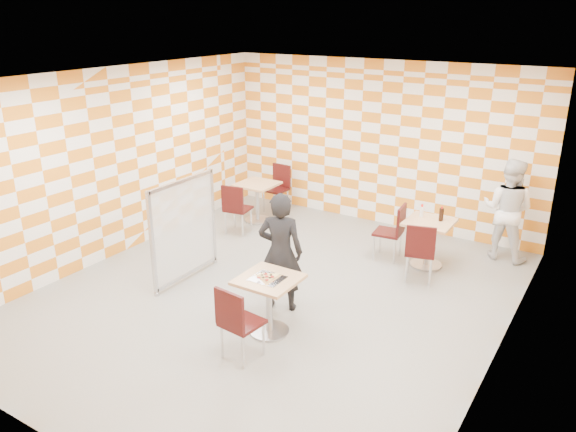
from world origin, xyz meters
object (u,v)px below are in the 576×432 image
object	(u,v)px
second_table	(428,236)
soda_bottle	(441,214)
chair_second_front	(420,248)
chair_empty_far	(279,184)
man_dark	(280,252)
chair_empty_near	(235,205)
sport_bottle	(422,211)
chair_second_side	(394,228)
chair_main_front	(236,319)
partition	(184,229)
man_white	(507,209)
main_table	(269,296)
empty_table	(257,195)

from	to	relation	value
second_table	soda_bottle	size ratio (longest dim) A/B	3.26
chair_second_front	soda_bottle	world-z (taller)	soda_bottle
chair_empty_far	man_dark	distance (m)	3.97
chair_empty_near	sport_bottle	distance (m)	3.24
chair_empty_near	soda_bottle	bearing A→B (deg)	10.33
chair_second_front	chair_second_side	distance (m)	0.85
chair_main_front	partition	world-z (taller)	partition
man_white	soda_bottle	size ratio (longest dim) A/B	7.19
chair_empty_near	chair_empty_far	distance (m)	1.50
main_table	chair_second_front	bearing A→B (deg)	64.51
second_table	sport_bottle	xyz separation A→B (m)	(-0.18, 0.13, 0.33)
chair_main_front	man_dark	bearing A→B (deg)	100.87
chair_empty_near	man_white	world-z (taller)	man_white
sport_bottle	chair_second_side	bearing A→B (deg)	-151.30
chair_empty_near	main_table	bearing A→B (deg)	-45.93
chair_empty_far	sport_bottle	size ratio (longest dim) A/B	4.62
chair_empty_near	partition	xyz separation A→B (m)	(0.45, -1.81, 0.25)
second_table	chair_empty_far	bearing A→B (deg)	164.06
second_table	man_white	xyz separation A→B (m)	(0.94, 0.96, 0.32)
man_dark	second_table	bearing A→B (deg)	-138.91
chair_empty_near	man_dark	bearing A→B (deg)	-40.46
second_table	chair_main_front	world-z (taller)	chair_main_front
chair_empty_far	partition	xyz separation A→B (m)	(0.51, -3.31, 0.25)
chair_second_side	sport_bottle	distance (m)	0.50
chair_main_front	chair_empty_near	size ratio (longest dim) A/B	1.00
chair_empty_far	sport_bottle	bearing A→B (deg)	-14.65
chair_second_side	chair_empty_near	xyz separation A→B (m)	(-2.80, -0.46, 0.00)
second_table	empty_table	bearing A→B (deg)	176.08
chair_main_front	man_white	world-z (taller)	man_white
chair_empty_near	partition	bearing A→B (deg)	-76.18
chair_empty_near	partition	distance (m)	1.88
empty_table	soda_bottle	bearing A→B (deg)	-2.09
main_table	soda_bottle	bearing A→B (deg)	69.33
chair_second_side	soda_bottle	distance (m)	0.76
second_table	soda_bottle	world-z (taller)	soda_bottle
chair_second_front	chair_main_front	bearing A→B (deg)	-109.60
partition	man_white	world-z (taller)	man_white
chair_second_side	chair_empty_near	bearing A→B (deg)	-170.61
empty_table	man_white	xyz separation A→B (m)	(4.34, 0.73, 0.32)
empty_table	sport_bottle	distance (m)	3.24
chair_main_front	chair_empty_far	distance (m)	5.21
empty_table	man_white	bearing A→B (deg)	9.51
second_table	sport_bottle	size ratio (longest dim) A/B	3.75
chair_empty_near	man_white	size ratio (longest dim) A/B	0.56
soda_bottle	chair_empty_far	bearing A→B (deg)	166.23
sport_bottle	partition	bearing A→B (deg)	-137.69
chair_second_front	soda_bottle	distance (m)	0.80
second_table	chair_empty_far	xyz separation A→B (m)	(-3.41, 0.97, 0.04)
main_table	man_dark	distance (m)	0.71
empty_table	chair_empty_near	distance (m)	0.77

